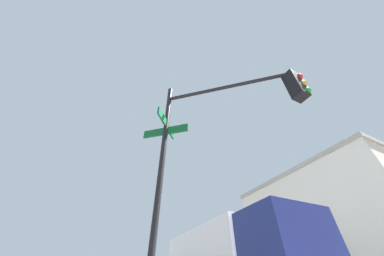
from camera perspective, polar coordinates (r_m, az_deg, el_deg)
The scene contains 2 objects.
traffic_signal_near at distance 4.24m, azimuth 10.35°, elevation 1.84°, with size 2.60×2.93×5.41m.
building_stucco at distance 30.44m, azimuth 44.47°, elevation -22.39°, with size 14.78×22.87×10.12m.
Camera 1 is at (-3.37, -8.46, 1.06)m, focal length 17.83 mm.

